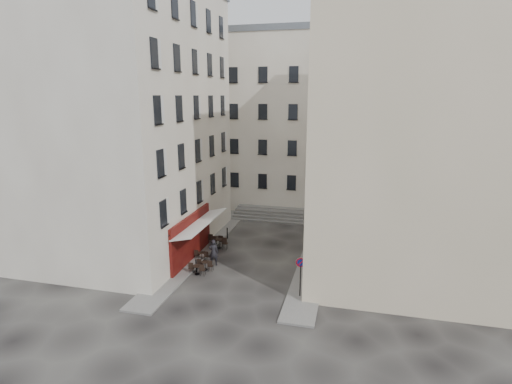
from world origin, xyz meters
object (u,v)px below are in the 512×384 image
(pedestrian, at_px, (214,252))
(no_parking_sign, at_px, (301,270))
(bistro_table_b, at_px, (205,265))
(bistro_table_a, at_px, (197,269))

(pedestrian, bearing_deg, no_parking_sign, 141.35)
(bistro_table_b, height_order, pedestrian, pedestrian)
(no_parking_sign, height_order, pedestrian, no_parking_sign)
(bistro_table_a, relative_size, pedestrian, 0.61)
(bistro_table_a, xyz_separation_m, pedestrian, (0.54, 1.83, 0.55))
(bistro_table_a, bearing_deg, pedestrian, 73.47)
(no_parking_sign, relative_size, pedestrian, 1.33)
(bistro_table_b, bearing_deg, no_parking_sign, -17.96)
(bistro_table_b, bearing_deg, pedestrian, 77.13)
(bistro_table_a, relative_size, bistro_table_b, 1.03)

